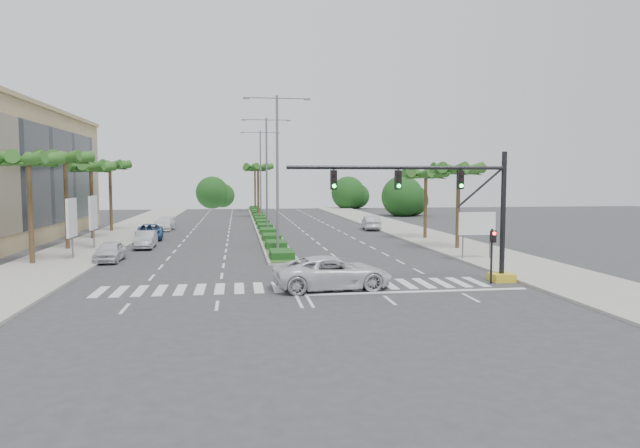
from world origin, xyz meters
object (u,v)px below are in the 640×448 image
object	(u,v)px
car_parked_c	(149,232)
car_crossing	(333,273)
car_parked_b	(145,240)
car_right	(371,223)
car_parked_a	(110,251)
car_parked_d	(164,224)

from	to	relation	value
car_parked_c	car_crossing	xyz separation A→B (m)	(13.10, -26.25, 0.13)
car_parked_b	car_crossing	xyz separation A→B (m)	(12.41, -19.38, 0.15)
car_parked_b	car_right	size ratio (longest dim) A/B	0.90
car_right	car_parked_b	bearing A→B (deg)	37.85
car_parked_a	car_parked_c	world-z (taller)	car_parked_c
car_crossing	car_right	size ratio (longest dim) A/B	1.29
car_crossing	car_parked_a	bearing A→B (deg)	43.48
car_crossing	car_parked_b	bearing A→B (deg)	27.19
car_parked_a	car_parked_b	bearing A→B (deg)	81.49
car_parked_a	car_parked_b	distance (m)	7.60
car_parked_a	car_parked_d	bearing A→B (deg)	89.10
car_parked_b	car_crossing	distance (m)	23.01
car_parked_c	car_crossing	size ratio (longest dim) A/B	0.85
car_parked_b	car_crossing	size ratio (longest dim) A/B	0.69
car_parked_b	car_parked_c	xyz separation A→B (m)	(-0.69, 6.87, 0.02)
car_parked_b	car_parked_d	size ratio (longest dim) A/B	0.86
car_parked_a	car_parked_d	world-z (taller)	car_parked_d
car_crossing	car_parked_c	bearing A→B (deg)	21.09
car_parked_c	car_parked_a	bearing A→B (deg)	-97.74
car_parked_b	car_parked_c	size ratio (longest dim) A/B	0.82
car_right	car_parked_d	bearing A→B (deg)	-0.62
car_parked_c	car_crossing	distance (m)	29.34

